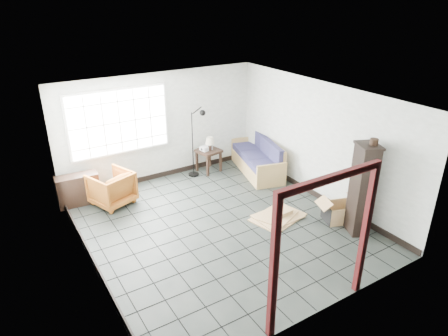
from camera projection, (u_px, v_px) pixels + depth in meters
ground at (220, 226)px, 7.96m from camera, size 5.50×5.50×0.00m
room_shell at (219, 147)px, 7.30m from camera, size 5.02×5.52×2.61m
window_panel at (119, 122)px, 8.92m from camera, size 2.32×0.08×1.52m
doorway_trim at (325, 230)px, 5.30m from camera, size 1.80×0.08×2.20m
futon_sofa at (259, 160)px, 10.23m from camera, size 1.24×2.11×0.88m
armchair at (111, 187)px, 8.63m from camera, size 1.01×0.98×0.82m
side_table at (209, 154)px, 10.16m from camera, size 0.63×0.63×0.59m
table_lamp at (210, 141)px, 9.97m from camera, size 0.28×0.28×0.35m
projector at (206, 148)px, 10.09m from camera, size 0.30×0.25×0.10m
floor_lamp at (198, 140)px, 9.80m from camera, size 0.49×0.30×1.75m
console_shelf at (78, 190)px, 8.65m from camera, size 0.89×0.39×0.68m
tall_shelf at (362, 189)px, 7.42m from camera, size 0.55×0.60×1.80m
pot at (374, 142)px, 7.01m from camera, size 0.20×0.20×0.11m
open_box at (338, 212)px, 8.08m from camera, size 0.98×0.70×0.51m
cardboard_pile at (279, 216)px, 8.23m from camera, size 1.21×0.99×0.15m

